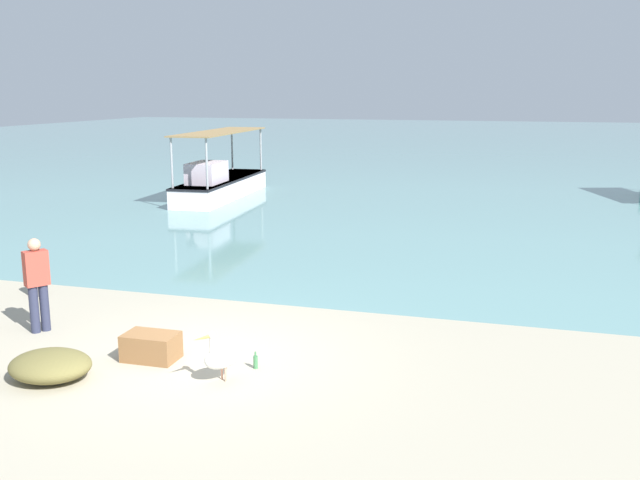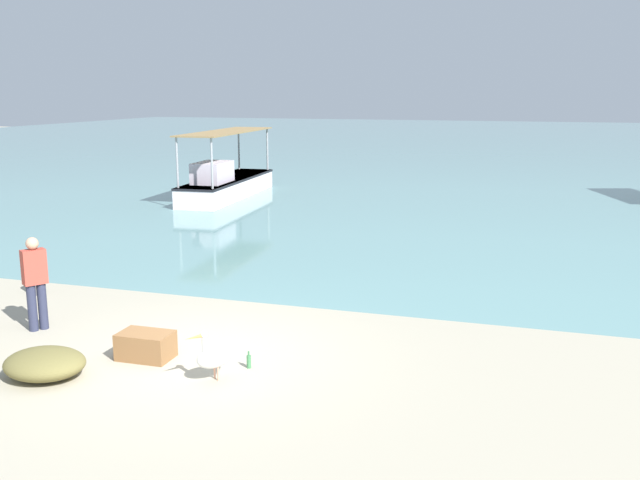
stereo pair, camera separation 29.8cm
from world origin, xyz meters
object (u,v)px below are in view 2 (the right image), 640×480
Objects in this scene: fishing_boat_near_left at (226,182)px; pelican at (214,356)px; cargo_crate at (146,345)px; glass_bottle at (249,361)px; mooring_bollard at (35,276)px; fisherman_standing at (35,281)px; net_pile at (45,364)px.

pelican is at bearing -65.62° from fishing_boat_near_left.
glass_bottle is (1.73, 0.12, -0.11)m from cargo_crate.
pelican is 6.31m from mooring_bollard.
fishing_boat_near_left is 13.86m from mooring_bollard.
net_pile is at bearing -49.14° from fisherman_standing.
cargo_crate reaches higher than net_pile.
glass_bottle is at bearing -63.97° from fishing_boat_near_left.
pelican is at bearing -116.97° from glass_bottle.
mooring_bollard is at bearing -81.66° from fishing_boat_near_left.
fishing_boat_near_left is at bearing 102.92° from fisherman_standing.
fishing_boat_near_left reaches higher than cargo_crate.
pelican is 0.95× the size of cargo_crate.
cargo_crate is (-1.43, 0.47, -0.16)m from pelican.
net_pile is at bearing -155.76° from glass_bottle.
net_pile is at bearing -73.60° from fishing_boat_near_left.
mooring_bollard is 2.74× the size of glass_bottle.
fishing_boat_near_left is 8.29× the size of cargo_crate.
mooring_bollard reaches higher than net_pile.
mooring_bollard is at bearing 130.35° from net_pile.
fishing_boat_near_left is 18.34m from pelican.
cargo_crate is at bearing -69.28° from fishing_boat_near_left.
glass_bottle is at bearing 4.01° from cargo_crate.
mooring_bollard is 0.60× the size of net_pile.
cargo_crate is at bearing -14.20° from fisherman_standing.
pelican reaches higher than net_pile.
fisherman_standing is at bearing 172.98° from glass_bottle.
net_pile is (1.53, -1.77, -0.70)m from fisherman_standing.
glass_bottle is (5.86, -2.40, -0.29)m from mooring_bollard.
glass_bottle is (2.76, 1.24, -0.10)m from net_pile.
fisherman_standing is (-3.99, 1.12, 0.53)m from pelican.
fisherman_standing is at bearing -77.08° from fishing_boat_near_left.
fishing_boat_near_left reaches higher than mooring_bollard.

